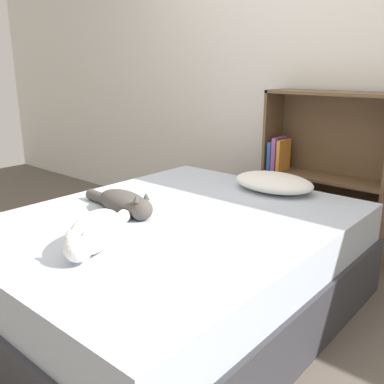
{
  "coord_description": "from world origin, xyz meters",
  "views": [
    {
      "loc": [
        1.4,
        -1.48,
        1.27
      ],
      "look_at": [
        0.0,
        0.14,
        0.64
      ],
      "focal_mm": 40.0,
      "sensor_mm": 36.0,
      "label": 1
    }
  ],
  "objects": [
    {
      "name": "cat_light",
      "position": [
        0.02,
        -0.5,
        0.61
      ],
      "size": [
        0.35,
        0.51,
        0.15
      ],
      "rotation": [
        0.0,
        0.0,
        5.22
      ],
      "color": "white",
      "rests_on": "bed"
    },
    {
      "name": "cat_dark",
      "position": [
        -0.23,
        -0.12,
        0.59
      ],
      "size": [
        0.54,
        0.2,
        0.13
      ],
      "rotation": [
        0.0,
        0.0,
        6.19
      ],
      "color": "#47423D",
      "rests_on": "bed"
    },
    {
      "name": "ground_plane",
      "position": [
        0.0,
        0.0,
        0.0
      ],
      "size": [
        8.0,
        8.0,
        0.0
      ],
      "primitive_type": "plane",
      "color": "brown"
    },
    {
      "name": "bookshelf",
      "position": [
        0.25,
        1.22,
        0.56
      ],
      "size": [
        0.83,
        0.26,
        1.11
      ],
      "color": "brown",
      "rests_on": "ground_plane"
    },
    {
      "name": "bed",
      "position": [
        0.0,
        0.0,
        0.26
      ],
      "size": [
        1.51,
        1.89,
        0.54
      ],
      "color": "#333338",
      "rests_on": "ground_plane"
    },
    {
      "name": "wall_back",
      "position": [
        0.0,
        1.34,
        1.25
      ],
      "size": [
        8.0,
        0.06,
        2.5
      ],
      "color": "silver",
      "rests_on": "ground_plane"
    },
    {
      "name": "pillow",
      "position": [
        0.14,
        0.74,
        0.59
      ],
      "size": [
        0.5,
        0.34,
        0.11
      ],
      "color": "white",
      "rests_on": "bed"
    }
  ]
}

